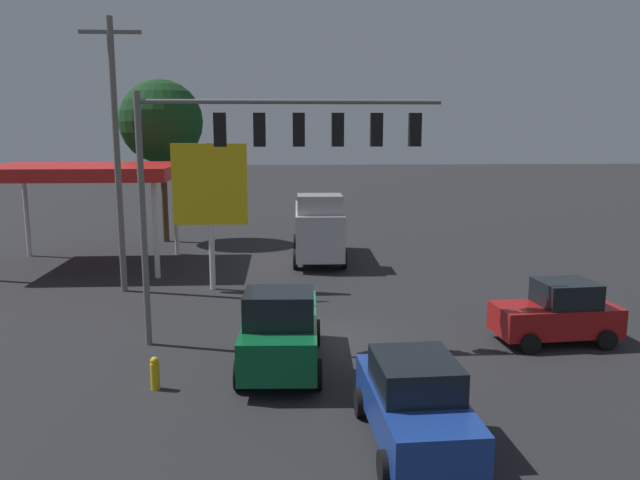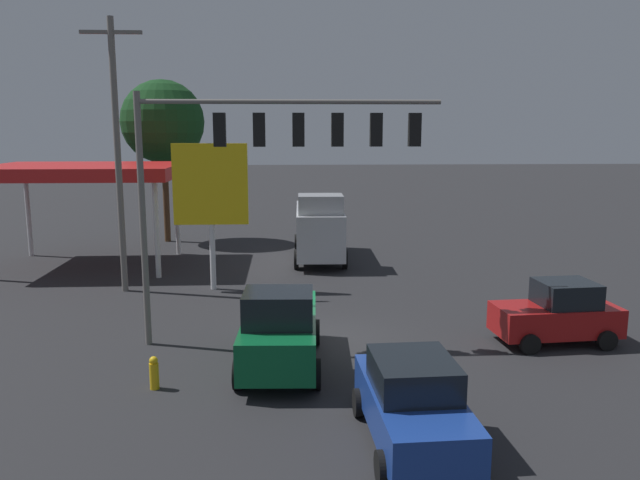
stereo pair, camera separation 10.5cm
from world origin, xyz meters
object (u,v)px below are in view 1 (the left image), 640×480
at_px(price_sign, 210,188).
at_px(hatchback_crossing, 558,313).
at_px(traffic_signal_assembly, 272,148).
at_px(sedan_waiting, 415,402).
at_px(street_tree, 161,122).
at_px(pickup_parked, 281,329).
at_px(fire_hydrant, 155,373).
at_px(utility_pole, 117,151).
at_px(delivery_truck, 318,228).

relative_size(price_sign, hatchback_crossing, 1.55).
bearing_deg(traffic_signal_assembly, price_sign, -68.42).
xyz_separation_m(price_sign, sedan_waiting, (-5.74, 13.50, -3.31)).
bearing_deg(street_tree, sedan_waiting, 111.31).
bearing_deg(price_sign, traffic_signal_assembly, 111.58).
distance_m(traffic_signal_assembly, hatchback_crossing, 10.30).
bearing_deg(hatchback_crossing, street_tree, -55.00).
height_order(traffic_signal_assembly, pickup_parked, traffic_signal_assembly).
distance_m(price_sign, fire_hydrant, 10.97).
distance_m(price_sign, street_tree, 12.62).
bearing_deg(price_sign, utility_pole, 1.63).
bearing_deg(fire_hydrant, utility_pole, -72.01).
distance_m(hatchback_crossing, pickup_parked, 8.84).
relative_size(traffic_signal_assembly, hatchback_crossing, 2.32).
xyz_separation_m(traffic_signal_assembly, price_sign, (2.68, -6.77, -1.82)).
bearing_deg(utility_pole, fire_hydrant, 107.99).
relative_size(sedan_waiting, pickup_parked, 0.85).
bearing_deg(traffic_signal_assembly, hatchback_crossing, 176.43).
distance_m(price_sign, hatchback_crossing, 14.11).
bearing_deg(street_tree, utility_pole, 91.96).
bearing_deg(price_sign, delivery_truck, -130.26).
distance_m(delivery_truck, fire_hydrant, 16.76).
distance_m(utility_pole, street_tree, 11.80).
distance_m(hatchback_crossing, delivery_truck, 14.67).
bearing_deg(fire_hydrant, price_sign, -91.94).
bearing_deg(price_sign, fire_hydrant, 88.06).
bearing_deg(delivery_truck, utility_pole, -54.56).
height_order(utility_pole, street_tree, utility_pole).
xyz_separation_m(pickup_parked, street_tree, (6.95, -20.54, 5.95)).
distance_m(sedan_waiting, fire_hydrant, 6.91).
relative_size(delivery_truck, pickup_parked, 1.30).
relative_size(utility_pole, fire_hydrant, 12.46).
distance_m(utility_pole, delivery_truck, 10.97).
bearing_deg(traffic_signal_assembly, utility_pole, -46.49).
height_order(sedan_waiting, pickup_parked, pickup_parked).
bearing_deg(traffic_signal_assembly, sedan_waiting, 114.49).
height_order(price_sign, fire_hydrant, price_sign).
xyz_separation_m(sedan_waiting, pickup_parked, (2.84, -4.57, 0.16)).
xyz_separation_m(traffic_signal_assembly, pickup_parked, (-0.22, 2.15, -4.97)).
relative_size(traffic_signal_assembly, delivery_truck, 1.33).
xyz_separation_m(traffic_signal_assembly, utility_pole, (6.33, -6.67, -0.30)).
relative_size(traffic_signal_assembly, pickup_parked, 1.73).
bearing_deg(delivery_truck, price_sign, -39.07).
height_order(hatchback_crossing, street_tree, street_tree).
height_order(price_sign, hatchback_crossing, price_sign).
xyz_separation_m(price_sign, delivery_truck, (-4.76, -5.63, -2.56)).
relative_size(hatchback_crossing, pickup_parked, 0.74).
height_order(hatchback_crossing, fire_hydrant, hatchback_crossing).
relative_size(pickup_parked, street_tree, 0.56).
xyz_separation_m(utility_pole, fire_hydrant, (-3.30, 10.18, -5.34)).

